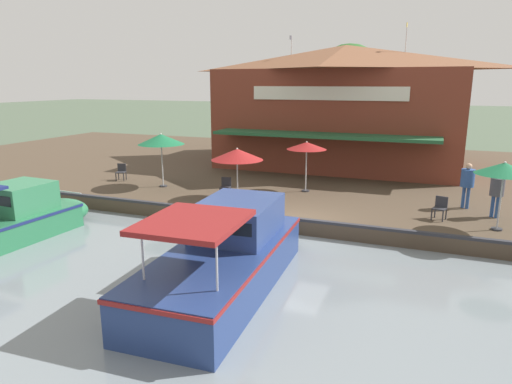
# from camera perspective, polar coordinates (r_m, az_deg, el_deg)

# --- Properties ---
(ground_plane) EXTENTS (220.00, 220.00, 0.00)m
(ground_plane) POSITION_cam_1_polar(r_m,az_deg,el_deg) (16.95, 4.57, -5.55)
(ground_plane) COLOR #4C5B47
(quay_deck) EXTENTS (22.00, 56.00, 0.60)m
(quay_deck) POSITION_cam_1_polar(r_m,az_deg,el_deg) (27.26, 11.37, 2.20)
(quay_deck) COLOR #4C3D2D
(quay_deck) RESTS_ON ground
(quay_edge_fender) EXTENTS (0.20, 50.40, 0.10)m
(quay_edge_fender) POSITION_cam_1_polar(r_m,az_deg,el_deg) (16.85, 4.72, -3.35)
(quay_edge_fender) COLOR #2D2D33
(quay_edge_fender) RESTS_ON quay_deck
(waterfront_restaurant) EXTENTS (11.14, 14.25, 8.21)m
(waterfront_restaurant) POSITION_cam_1_polar(r_m,az_deg,el_deg) (28.89, 10.88, 10.67)
(waterfront_restaurant) COLOR brown
(waterfront_restaurant) RESTS_ON quay_deck
(patio_umbrella_mid_patio_left) EXTENTS (1.86, 1.86, 2.39)m
(patio_umbrella_mid_patio_left) POSITION_cam_1_polar(r_m,az_deg,el_deg) (17.28, 28.63, 2.58)
(patio_umbrella_mid_patio_left) COLOR #B7B7B7
(patio_umbrella_mid_patio_left) RESTS_ON quay_deck
(patio_umbrella_back_row) EXTENTS (1.82, 1.82, 2.34)m
(patio_umbrella_back_row) POSITION_cam_1_polar(r_m,az_deg,el_deg) (20.93, 6.35, 5.74)
(patio_umbrella_back_row) COLOR #B7B7B7
(patio_umbrella_back_row) RESTS_ON quay_deck
(patio_umbrella_far_corner) EXTENTS (2.22, 2.22, 2.24)m
(patio_umbrella_far_corner) POSITION_cam_1_polar(r_m,az_deg,el_deg) (19.42, -2.37, 4.72)
(patio_umbrella_far_corner) COLOR #B7B7B7
(patio_umbrella_far_corner) RESTS_ON quay_deck
(patio_umbrella_near_quay_edge) EXTENTS (2.21, 2.21, 2.60)m
(patio_umbrella_near_quay_edge) POSITION_cam_1_polar(r_m,az_deg,el_deg) (22.24, -11.79, 6.47)
(patio_umbrella_near_quay_edge) COLOR #B7B7B7
(patio_umbrella_near_quay_edge) RESTS_ON quay_deck
(cafe_chair_mid_patio) EXTENTS (0.52, 0.52, 0.85)m
(cafe_chair_mid_patio) POSITION_cam_1_polar(r_m,az_deg,el_deg) (20.20, -3.80, 0.76)
(cafe_chair_mid_patio) COLOR #2D2D33
(cafe_chair_mid_patio) RESTS_ON quay_deck
(cafe_chair_under_first_umbrella) EXTENTS (0.56, 0.56, 0.85)m
(cafe_chair_under_first_umbrella) POSITION_cam_1_polar(r_m,az_deg,el_deg) (24.59, -16.50, 2.54)
(cafe_chair_under_first_umbrella) COLOR #2D2D33
(cafe_chair_under_first_umbrella) RESTS_ON quay_deck
(cafe_chair_far_corner_seat) EXTENTS (0.55, 0.55, 0.85)m
(cafe_chair_far_corner_seat) POSITION_cam_1_polar(r_m,az_deg,el_deg) (18.09, 22.03, -1.73)
(cafe_chair_far_corner_seat) COLOR #2D2D33
(cafe_chair_far_corner_seat) RESTS_ON quay_deck
(person_mid_patio) EXTENTS (0.52, 0.52, 1.83)m
(person_mid_patio) POSITION_cam_1_polar(r_m,az_deg,el_deg) (19.96, 24.92, 1.39)
(person_mid_patio) COLOR #2D5193
(person_mid_patio) RESTS_ON quay_deck
(person_near_entrance) EXTENTS (0.49, 0.49, 1.73)m
(person_near_entrance) POSITION_cam_1_polar(r_m,az_deg,el_deg) (19.06, 27.91, 0.32)
(person_near_entrance) COLOR #2D5193
(person_near_entrance) RESTS_ON quay_deck
(motorboat_outer_channel) EXTENTS (6.52, 2.62, 2.16)m
(motorboat_outer_channel) POSITION_cam_1_polar(r_m,az_deg,el_deg) (18.49, -27.91, -3.00)
(motorboat_outer_channel) COLOR #287047
(motorboat_outer_channel) RESTS_ON river_water
(motorboat_far_downstream) EXTENTS (8.26, 2.92, 2.44)m
(motorboat_far_downstream) POSITION_cam_1_polar(r_m,az_deg,el_deg) (13.04, -2.82, -7.29)
(motorboat_far_downstream) COLOR navy
(motorboat_far_downstream) RESTS_ON river_water
(tree_downstream_bank) EXTENTS (5.06, 4.82, 7.46)m
(tree_downstream_bank) POSITION_cam_1_polar(r_m,az_deg,el_deg) (32.01, 11.07, 13.27)
(tree_downstream_bank) COLOR brown
(tree_downstream_bank) RESTS_ON quay_deck
(tree_behind_restaurant) EXTENTS (4.23, 4.03, 6.97)m
(tree_behind_restaurant) POSITION_cam_1_polar(r_m,az_deg,el_deg) (34.20, 10.94, 13.12)
(tree_behind_restaurant) COLOR brown
(tree_behind_restaurant) RESTS_ON quay_deck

